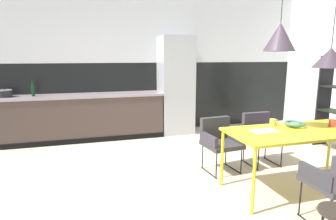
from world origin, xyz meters
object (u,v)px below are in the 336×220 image
(armchair_by_stool, at_px, (260,132))
(open_book, at_px, (264,131))
(dining_table, at_px, (300,134))
(armchair_near_window, at_px, (219,137))
(pendant_lamp_over_table_far, at_px, (331,58))
(fruit_bowl, at_px, (295,124))
(refrigerator_column, at_px, (176,85))
(mug_glass_clear, at_px, (273,122))
(mug_tall_blue, at_px, (332,123))
(bottle_wine_green, at_px, (33,90))
(cooking_pot, at_px, (5,93))
(pendant_lamp_over_table_near, at_px, (280,37))

(armchair_by_stool, xyz_separation_m, open_book, (-0.53, -0.84, 0.27))
(dining_table, height_order, armchair_near_window, dining_table)
(armchair_by_stool, relative_size, pendant_lamp_over_table_far, 0.54)
(fruit_bowl, xyz_separation_m, pendant_lamp_over_table_far, (0.31, -0.13, 0.81))
(refrigerator_column, xyz_separation_m, dining_table, (0.62, -2.97, -0.31))
(dining_table, xyz_separation_m, armchair_near_window, (-0.64, 0.83, -0.22))
(fruit_bowl, relative_size, open_book, 0.84)
(armchair_near_window, relative_size, mug_glass_clear, 6.14)
(armchair_by_stool, relative_size, mug_glass_clear, 6.26)
(armchair_near_window, bearing_deg, mug_tall_blue, 138.97)
(bottle_wine_green, bearing_deg, fruit_bowl, -39.59)
(mug_glass_clear, xyz_separation_m, cooking_pot, (-3.68, 2.72, 0.16))
(refrigerator_column, bearing_deg, pendant_lamp_over_table_far, -71.75)
(mug_tall_blue, height_order, pendant_lamp_over_table_far, pendant_lamp_over_table_far)
(armchair_near_window, xyz_separation_m, mug_tall_blue, (1.14, -0.80, 0.32))
(mug_glass_clear, bearing_deg, pendant_lamp_over_table_near, -126.01)
(dining_table, bearing_deg, open_book, 171.79)
(mug_tall_blue, height_order, cooking_pot, cooking_pot)
(mug_tall_blue, relative_size, pendant_lamp_over_table_near, 0.10)
(armchair_near_window, height_order, pendant_lamp_over_table_near, pendant_lamp_over_table_near)
(refrigerator_column, height_order, cooking_pot, refrigerator_column)
(armchair_by_stool, xyz_separation_m, mug_glass_clear, (-0.26, -0.63, 0.31))
(open_book, height_order, mug_glass_clear, mug_glass_clear)
(fruit_bowl, relative_size, pendant_lamp_over_table_near, 0.20)
(fruit_bowl, bearing_deg, mug_tall_blue, -13.98)
(armchair_near_window, distance_m, cooking_pot, 3.91)
(open_book, distance_m, pendant_lamp_over_table_near, 1.07)
(mug_tall_blue, relative_size, pendant_lamp_over_table_far, 0.09)
(mug_tall_blue, distance_m, bottle_wine_green, 4.88)
(mug_glass_clear, bearing_deg, bottle_wine_green, 139.94)
(bottle_wine_green, bearing_deg, mug_glass_clear, -40.06)
(armchair_by_stool, height_order, pendant_lamp_over_table_far, pendant_lamp_over_table_far)
(mug_glass_clear, bearing_deg, armchair_near_window, 130.04)
(open_book, relative_size, mug_tall_blue, 2.42)
(fruit_bowl, distance_m, mug_tall_blue, 0.48)
(armchair_by_stool, height_order, pendant_lamp_over_table_near, pendant_lamp_over_table_near)
(armchair_by_stool, xyz_separation_m, bottle_wine_green, (-3.46, 2.07, 0.51))
(refrigerator_column, bearing_deg, armchair_near_window, -90.62)
(mug_glass_clear, bearing_deg, fruit_bowl, -31.74)
(fruit_bowl, height_order, pendant_lamp_over_table_near, pendant_lamp_over_table_near)
(open_book, distance_m, bottle_wine_green, 4.14)
(cooking_pot, bearing_deg, open_book, -40.75)
(pendant_lamp_over_table_near, bearing_deg, pendant_lamp_over_table_far, -2.08)
(cooking_pot, relative_size, pendant_lamp_over_table_far, 0.18)
(dining_table, relative_size, bottle_wine_green, 6.30)
(refrigerator_column, relative_size, armchair_by_stool, 2.64)
(bottle_wine_green, bearing_deg, armchair_near_window, -38.02)
(cooking_pot, relative_size, bottle_wine_green, 0.91)
(dining_table, bearing_deg, pendant_lamp_over_table_near, 172.89)
(cooking_pot, bearing_deg, fruit_bowl, -36.25)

